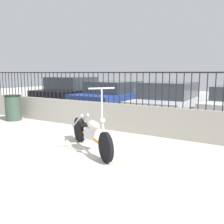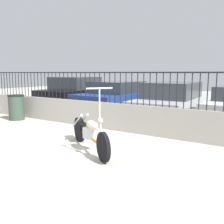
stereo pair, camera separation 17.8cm
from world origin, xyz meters
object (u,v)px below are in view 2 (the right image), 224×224
Objects in this scene: car_blue at (119,97)px; car_silver at (173,101)px; car_black at (77,93)px; motorcycle_orange at (88,132)px; trash_bin at (16,107)px.

car_blue is 0.91× the size of car_silver.
car_black is 0.87× the size of car_silver.
car_blue is (-1.93, 4.41, 0.29)m from motorcycle_orange.
motorcycle_orange is 0.49× the size of car_black.
car_blue is 2.26m from car_silver.
car_black is 2.52m from car_blue.
trash_bin is 0.20× the size of car_silver.
car_black reaches higher than trash_bin.
car_silver is (4.76, -0.29, -0.06)m from car_black.
car_black is at bearing 166.64° from motorcycle_orange.
car_silver is (4.62, 3.15, 0.22)m from trash_bin.
car_black reaches higher than motorcycle_orange.
car_blue reaches higher than trash_bin.
car_black is at bearing 84.83° from car_silver.
car_silver is at bearing 119.33° from motorcycle_orange.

